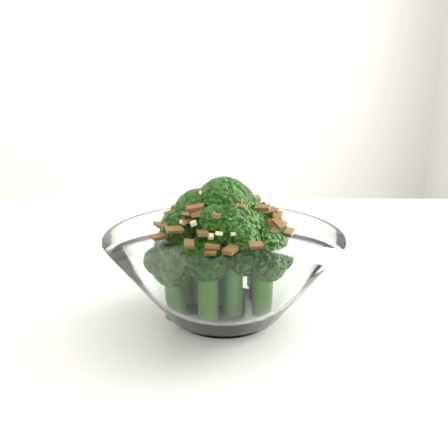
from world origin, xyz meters
name	(u,v)px	position (x,y,z in m)	size (l,w,h in m)	color
table	(163,322)	(-0.15, 0.02, 0.68)	(1.40, 1.15, 0.75)	white
broccoli_dish	(224,263)	(-0.11, -0.11, 0.81)	(0.24, 0.24, 0.15)	white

